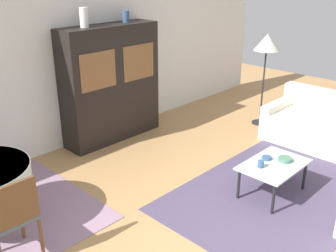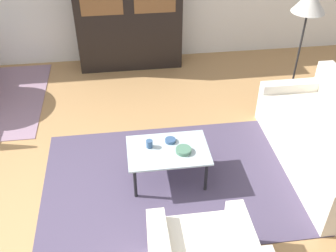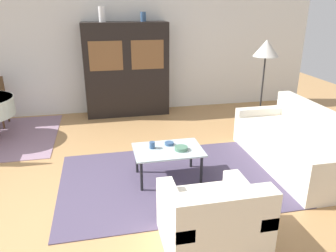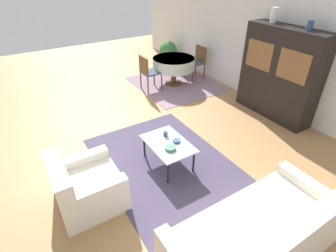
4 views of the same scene
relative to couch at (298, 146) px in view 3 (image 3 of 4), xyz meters
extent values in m
plane|color=tan|center=(-3.04, -0.51, -0.29)|extent=(14.00, 14.00, 0.00)
cube|color=white|center=(-3.04, 3.12, 1.06)|extent=(10.00, 0.06, 2.70)
cube|color=#4C425B|center=(-1.84, -0.06, -0.29)|extent=(2.93, 1.98, 0.01)
cube|color=silver|center=(-0.05, 0.00, -0.07)|extent=(0.95, 2.08, 0.45)
cube|color=silver|center=(0.32, 0.00, 0.34)|extent=(0.20, 2.08, 0.36)
cube|color=silver|center=(-0.05, 0.96, 0.22)|extent=(0.95, 0.16, 0.12)
cube|color=silver|center=(-1.78, -1.37, -0.07)|extent=(0.87, 0.85, 0.44)
cube|color=silver|center=(-1.78, -1.70, 0.32)|extent=(0.87, 0.20, 0.34)
cube|color=silver|center=(-2.14, -1.37, 0.21)|extent=(0.16, 0.85, 0.12)
cube|color=silver|center=(-1.42, -1.37, 0.21)|extent=(0.16, 0.85, 0.12)
cylinder|color=black|center=(-2.28, -0.25, -0.08)|extent=(0.04, 0.04, 0.40)
cylinder|color=black|center=(-1.51, -0.25, -0.08)|extent=(0.04, 0.04, 0.40)
cylinder|color=black|center=(-2.28, 0.23, -0.08)|extent=(0.04, 0.04, 0.40)
cylinder|color=black|center=(-1.51, 0.23, -0.08)|extent=(0.04, 0.04, 0.40)
cube|color=silver|center=(-1.90, -0.01, 0.13)|extent=(0.89, 0.60, 0.02)
cube|color=black|center=(-2.15, 2.84, 0.64)|extent=(1.67, 0.47, 1.86)
cube|color=brown|center=(-2.55, 2.60, 0.96)|extent=(0.63, 0.01, 0.56)
cube|color=brown|center=(-1.75, 2.60, 0.96)|extent=(0.63, 0.01, 0.56)
cylinder|color=brown|center=(-4.50, 2.41, -0.06)|extent=(0.04, 0.04, 0.44)
cylinder|color=brown|center=(-4.50, 2.81, -0.06)|extent=(0.04, 0.04, 0.44)
cylinder|color=black|center=(0.11, 1.40, -0.28)|extent=(0.28, 0.28, 0.02)
cylinder|color=black|center=(0.11, 1.40, 0.40)|extent=(0.03, 0.03, 1.34)
cone|color=beige|center=(0.11, 1.40, 1.19)|extent=(0.44, 0.44, 0.28)
cylinder|color=#33517A|center=(-2.09, 0.06, 0.18)|extent=(0.07, 0.07, 0.09)
cylinder|color=#4C7A60|center=(-1.74, -0.07, 0.16)|extent=(0.17, 0.17, 0.05)
cylinder|color=#33517A|center=(-1.85, 0.12, 0.15)|extent=(0.12, 0.12, 0.04)
cylinder|color=white|center=(-2.57, 2.84, 1.71)|extent=(0.12, 0.12, 0.28)
cylinder|color=#33517A|center=(-1.78, 2.84, 1.66)|extent=(0.11, 0.11, 0.18)
camera|label=1|loc=(-5.89, -2.07, 2.39)|focal=42.00mm
camera|label=2|loc=(-2.33, -3.26, 2.90)|focal=42.00mm
camera|label=3|loc=(-2.70, -3.79, 1.92)|focal=35.00mm
camera|label=4|loc=(0.99, -1.81, 2.61)|focal=28.00mm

